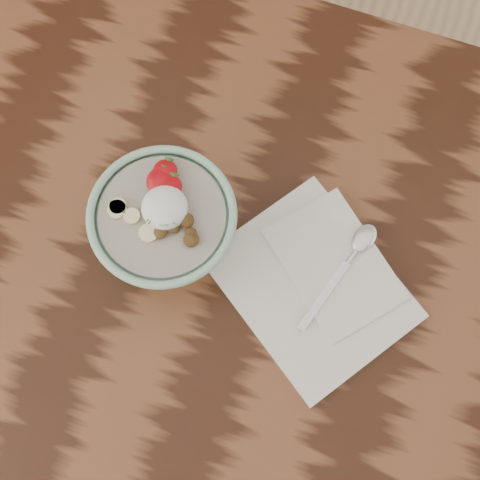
{
  "coord_description": "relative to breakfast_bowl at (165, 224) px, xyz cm",
  "views": [
    {
      "loc": [
        6.47,
        -25.72,
        170.58
      ],
      "look_at": [
        -1.71,
        -2.36,
        86.96
      ],
      "focal_mm": 50.0,
      "sensor_mm": 36.0,
      "label": 1
    }
  ],
  "objects": [
    {
      "name": "table",
      "position": [
        12.84,
        2.22,
        -16.23
      ],
      "size": [
        160.0,
        90.0,
        75.0
      ],
      "color": "black",
      "rests_on": "ground"
    },
    {
      "name": "breakfast_bowl",
      "position": [
        0.0,
        0.0,
        0.0
      ],
      "size": [
        20.32,
        20.32,
        13.88
      ],
      "rotation": [
        0.0,
        0.0,
        -0.28
      ],
      "color": "#95C8A7",
      "rests_on": "table"
    },
    {
      "name": "napkin",
      "position": [
        22.69,
        0.68,
        -6.25
      ],
      "size": [
        34.23,
        32.88,
        1.64
      ],
      "rotation": [
        0.0,
        0.0,
        -0.6
      ],
      "color": "white",
      "rests_on": "table"
    },
    {
      "name": "spoon",
      "position": [
        26.48,
        6.34,
        -4.88
      ],
      "size": [
        7.51,
        18.79,
        0.99
      ],
      "rotation": [
        0.0,
        0.0,
        -0.29
      ],
      "color": "silver",
      "rests_on": "napkin"
    }
  ]
}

